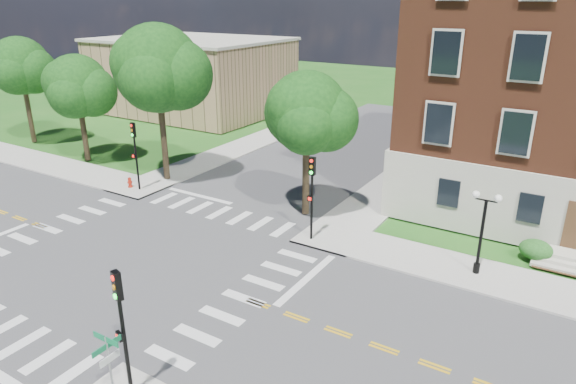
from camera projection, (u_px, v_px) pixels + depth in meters
The scene contains 18 objects.
ground at pixel (133, 259), 26.94m from camera, with size 160.00×160.00×0.00m, color #1E5818.
road_ew at pixel (133, 259), 26.94m from camera, with size 90.00×12.00×0.01m, color #3D3D3F.
road_ns at pixel (133, 259), 26.94m from camera, with size 12.00×90.00×0.01m, color #3D3D3F.
sidewalk_ne at pixel (498, 219), 31.65m from camera, with size 34.00×34.00×0.12m.
sidewalk_nw at pixel (143, 147), 46.67m from camera, with size 34.00×34.00×0.12m.
crosswalk_east at pixel (244, 299), 23.43m from camera, with size 2.20×10.20×0.02m, color silver, non-canonical shape.
stop_bar_east at pixel (307, 279), 25.03m from camera, with size 0.40×5.50×0.00m, color silver.
secondary_building at pixel (192, 75), 60.03m from camera, with size 20.40×15.40×8.30m.
tree_a at pixel (21, 66), 45.61m from camera, with size 5.08×5.08×9.55m.
tree_b at pixel (77, 86), 40.64m from camera, with size 4.99×4.99×8.62m.
tree_c at pixel (157, 69), 35.60m from camera, with size 6.16×6.16×11.19m.
tree_d at pixel (307, 112), 30.07m from camera, with size 4.83×4.83×8.88m.
traffic_signal_se at pixel (121, 319), 16.55m from camera, with size 0.37×0.43×4.80m.
traffic_signal_ne at pixel (312, 188), 27.84m from camera, with size 0.33×0.36×4.80m.
traffic_signal_nw at pixel (135, 147), 35.23m from camera, with size 0.35×0.40×4.80m.
twin_lamp_west at pixel (482, 228), 24.55m from camera, with size 1.36×0.36×4.23m.
street_sign_pole at pixel (109, 361), 15.96m from camera, with size 1.10×1.10×3.10m.
fire_hydrant at pixel (130, 183), 36.59m from camera, with size 0.35×0.35×0.75m.
Camera 1 is at (19.46, -16.09, 12.95)m, focal length 32.00 mm.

